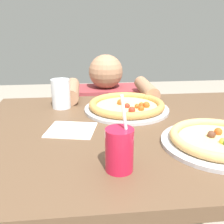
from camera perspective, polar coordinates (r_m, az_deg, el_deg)
name	(u,v)px	position (r m, az deg, el deg)	size (l,w,h in m)	color
dining_table	(136,157)	(0.98, 5.25, -9.79)	(1.15, 0.85, 0.75)	brown
pizza_near	(217,140)	(0.85, 22.12, -5.74)	(0.33, 0.33, 0.04)	#B7B7BC
pizza_far	(127,106)	(1.09, 3.26, 1.30)	(0.35, 0.35, 0.04)	#B7B7BC
drink_cup_colored	(119,149)	(0.65, 1.65, -8.24)	(0.07, 0.07, 0.20)	red
water_cup_clear	(61,93)	(1.14, -11.18, 4.08)	(0.08, 0.08, 0.12)	silver
paper_napkin	(71,130)	(0.91, -8.94, -3.92)	(0.16, 0.14, 0.00)	white
diner_seated	(106,139)	(1.64, -1.24, -5.93)	(0.44, 0.54, 0.93)	#333847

